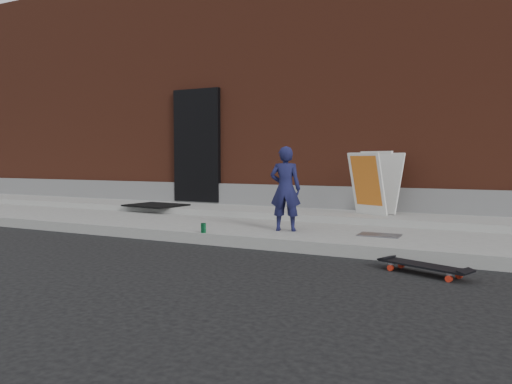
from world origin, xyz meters
The scene contains 10 objects.
ground centered at (0.00, 0.00, 0.00)m, with size 80.00×80.00×0.00m, color black.
sidewalk centered at (0.00, 1.50, 0.07)m, with size 20.00×3.00×0.15m, color slate.
apron centered at (0.00, 2.40, 0.20)m, with size 20.00×1.20×0.10m, color #979691.
building centered at (0.00, 6.99, 2.50)m, with size 20.00×8.10×5.00m.
child centered at (0.29, 0.71, 0.73)m, with size 0.42×0.28×1.15m, color #171942.
skateboard centered at (2.28, -0.49, 0.08)m, with size 0.91×0.55×0.10m.
pizza_sign centered at (1.10, 2.46, 0.75)m, with size 0.84×0.90×1.00m.
soda_can centered at (-0.60, 0.05, 0.21)m, with size 0.07×0.07×0.13m, color #198046.
doormat centered at (-2.90, 2.00, 0.26)m, with size 1.01×0.81×0.03m, color black.
utility_plate centered at (1.55, 0.85, 0.16)m, with size 0.52×0.33×0.02m, color #5A595F.
Camera 1 is at (2.96, -5.50, 1.12)m, focal length 35.00 mm.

